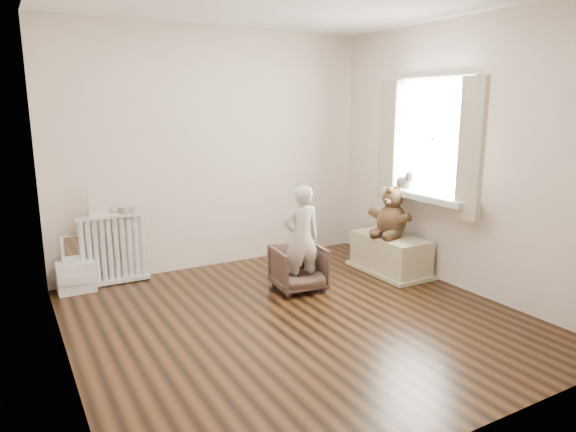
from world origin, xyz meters
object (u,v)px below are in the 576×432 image
toy_vanity (75,264)px  radiator (113,247)px  toy_bench (390,254)px  teddy_bear (392,212)px  armchair (299,268)px  plush_cat (405,180)px  child (301,238)px

toy_vanity → radiator: bearing=4.6°
toy_bench → teddy_bear: bearing=-141.6°
armchair → toy_bench: (1.15, -0.02, -0.02)m
toy_bench → plush_cat: plush_cat is taller
plush_cat → toy_bench: bearing=-170.6°
child → armchair: bearing=-83.6°
radiator → teddy_bear: 2.91m
child → toy_bench: 1.20m
plush_cat → toy_vanity: bearing=176.9°
toy_bench → teddy_bear: teddy_bear is taller
radiator → child: child is taller
radiator → toy_bench: (2.70, -1.07, -0.19)m
toy_bench → plush_cat: (0.14, -0.01, 0.80)m
child → teddy_bear: (1.15, 0.03, 0.13)m
child → plush_cat: size_ratio=4.18×
toy_bench → plush_cat: bearing=-5.8°
armchair → teddy_bear: (1.15, -0.02, 0.45)m
plush_cat → armchair: bearing=-166.3°
radiator → teddy_bear: bearing=-21.8°
toy_vanity → teddy_bear: (3.07, -1.05, 0.40)m
armchair → plush_cat: (1.29, -0.03, 0.78)m
armchair → teddy_bear: size_ratio=0.91×
toy_vanity → teddy_bear: bearing=-18.9°
radiator → child: 1.91m
child → plush_cat: 1.37m
radiator → toy_bench: size_ratio=0.84×
toy_vanity → plush_cat: size_ratio=2.22×
toy_vanity → armchair: 2.18m
radiator → plush_cat: (2.84, -1.09, 0.61)m
teddy_bear → radiator: bearing=140.3°
teddy_bear → plush_cat: bearing=-22.0°
radiator → toy_bench: bearing=-21.7°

